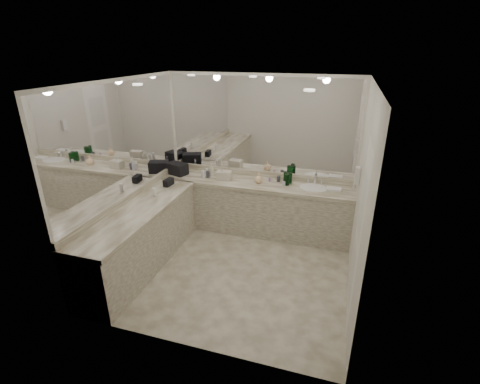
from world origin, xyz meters
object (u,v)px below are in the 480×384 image
(sink, at_px, (313,188))
(hand_towel, at_px, (334,189))
(black_toiletry_bag, at_px, (177,169))
(soap_bottle_b, at_px, (222,175))
(wall_phone, at_px, (357,176))
(cream_cosmetic_case, at_px, (224,176))
(soap_bottle_c, at_px, (259,178))
(soap_bottle_a, at_px, (211,170))

(sink, bearing_deg, hand_towel, -1.65)
(sink, xyz_separation_m, black_toiletry_bag, (-2.36, -0.03, 0.10))
(soap_bottle_b, bearing_deg, hand_towel, 1.69)
(sink, distance_m, soap_bottle_b, 1.52)
(wall_phone, xyz_separation_m, cream_cosmetic_case, (-2.10, 0.46, -0.38))
(wall_phone, bearing_deg, soap_bottle_c, 162.64)
(black_toiletry_bag, bearing_deg, soap_bottle_b, -2.50)
(soap_bottle_b, bearing_deg, soap_bottle_a, 151.90)
(wall_phone, height_order, hand_towel, wall_phone)
(soap_bottle_a, xyz_separation_m, soap_bottle_b, (0.24, -0.13, -0.02))
(wall_phone, distance_m, black_toiletry_bag, 3.02)
(cream_cosmetic_case, bearing_deg, wall_phone, -19.56)
(cream_cosmetic_case, bearing_deg, soap_bottle_b, -146.39)
(sink, bearing_deg, black_toiletry_bag, -179.36)
(black_toiletry_bag, xyz_separation_m, hand_towel, (2.67, 0.02, -0.08))
(black_toiletry_bag, xyz_separation_m, soap_bottle_b, (0.84, -0.04, -0.01))
(cream_cosmetic_case, xyz_separation_m, soap_bottle_c, (0.60, 0.01, 0.02))
(wall_phone, distance_m, soap_bottle_a, 2.45)
(black_toiletry_bag, xyz_separation_m, soap_bottle_c, (1.47, -0.01, -0.01))
(hand_towel, height_order, soap_bottle_b, soap_bottle_b)
(cream_cosmetic_case, distance_m, soap_bottle_b, 0.04)
(hand_towel, bearing_deg, soap_bottle_a, 177.98)
(cream_cosmetic_case, distance_m, soap_bottle_c, 0.60)
(wall_phone, relative_size, soap_bottle_b, 1.35)
(cream_cosmetic_case, relative_size, soap_bottle_c, 1.33)
(cream_cosmetic_case, relative_size, soap_bottle_a, 1.12)
(wall_phone, xyz_separation_m, hand_towel, (-0.29, 0.49, -0.43))
(cream_cosmetic_case, distance_m, soap_bottle_a, 0.29)
(hand_towel, xyz_separation_m, soap_bottle_b, (-1.83, -0.05, 0.07))
(wall_phone, distance_m, soap_bottle_b, 2.20)
(black_toiletry_bag, relative_size, soap_bottle_c, 1.94)
(sink, xyz_separation_m, hand_towel, (0.31, -0.01, 0.02))
(soap_bottle_b, bearing_deg, black_toiletry_bag, 177.50)
(sink, height_order, black_toiletry_bag, black_toiletry_bag)
(sink, bearing_deg, soap_bottle_a, 177.91)
(soap_bottle_a, distance_m, soap_bottle_b, 0.27)
(wall_phone, xyz_separation_m, black_toiletry_bag, (-2.96, 0.47, -0.35))
(black_toiletry_bag, bearing_deg, wall_phone, -9.08)
(cream_cosmetic_case, relative_size, hand_towel, 1.05)
(sink, distance_m, black_toiletry_bag, 2.36)
(black_toiletry_bag, bearing_deg, cream_cosmetic_case, -1.04)
(soap_bottle_c, bearing_deg, black_toiletry_bag, 179.74)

